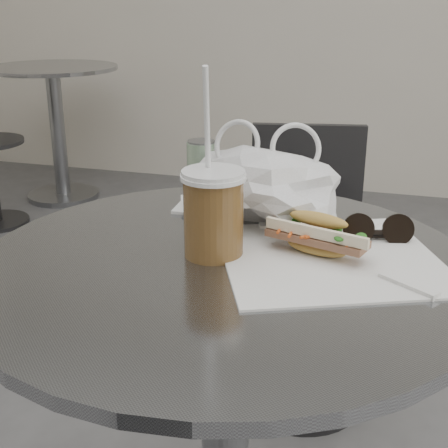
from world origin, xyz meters
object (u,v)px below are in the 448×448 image
(banh_mi, at_px, (317,235))
(iced_coffee, at_px, (213,212))
(cafe_table, at_px, (225,410))
(sunglasses, at_px, (378,231))
(bg_table, at_px, (56,117))
(chair_far, at_px, (304,284))
(drink_can, at_px, (202,168))

(banh_mi, height_order, iced_coffee, iced_coffee)
(cafe_table, bearing_deg, sunglasses, 31.45)
(bg_table, bearing_deg, chair_far, -41.83)
(bg_table, height_order, iced_coffee, iced_coffee)
(bg_table, xyz_separation_m, iced_coffee, (1.58, -2.19, 0.34))
(bg_table, bearing_deg, cafe_table, -53.97)
(sunglasses, xyz_separation_m, drink_can, (-0.35, 0.16, 0.04))
(chair_far, xyz_separation_m, drink_can, (-0.15, -0.46, 0.45))
(bg_table, distance_m, drink_can, 2.43)
(bg_table, distance_m, sunglasses, 2.77)
(chair_far, relative_size, drink_can, 7.03)
(iced_coffee, relative_size, drink_can, 2.62)
(cafe_table, relative_size, chair_far, 0.99)
(chair_far, xyz_separation_m, banh_mi, (0.11, -0.70, 0.43))
(cafe_table, xyz_separation_m, iced_coffee, (-0.02, 0.01, 0.34))
(iced_coffee, bearing_deg, bg_table, 125.81)
(iced_coffee, bearing_deg, cafe_table, -32.05)
(chair_far, distance_m, iced_coffee, 0.87)
(sunglasses, bearing_deg, chair_far, 94.93)
(bg_table, distance_m, chair_far, 2.17)
(chair_far, distance_m, sunglasses, 0.77)
(chair_far, height_order, banh_mi, banh_mi)
(banh_mi, bearing_deg, drink_can, 155.18)
(cafe_table, relative_size, banh_mi, 3.72)
(chair_far, bearing_deg, bg_table, -52.64)
(banh_mi, xyz_separation_m, iced_coffee, (-0.15, -0.04, 0.04))
(bg_table, height_order, sunglasses, sunglasses)
(bg_table, bearing_deg, banh_mi, -51.14)
(chair_far, bearing_deg, sunglasses, 97.06)
(chair_far, height_order, drink_can, drink_can)
(iced_coffee, height_order, drink_can, iced_coffee)
(cafe_table, height_order, sunglasses, sunglasses)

